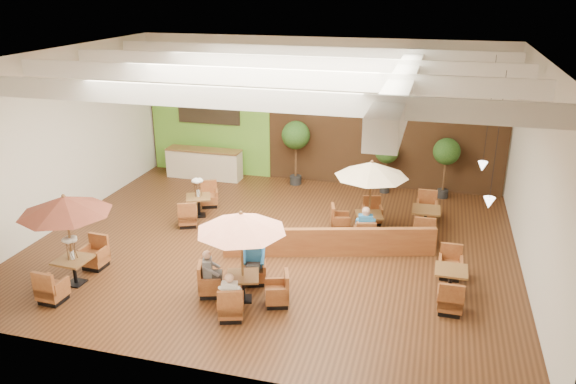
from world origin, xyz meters
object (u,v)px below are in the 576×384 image
(service_counter, at_px, (204,164))
(table_5, at_px, (425,220))
(table_2, at_px, (369,181))
(diner_2, at_px, (210,268))
(table_4, at_px, (450,282))
(diner_3, at_px, (365,223))
(table_1, at_px, (242,240))
(topiary_1, at_px, (387,154))
(topiary_2, at_px, (446,154))
(diner_4, at_px, (365,224))
(booth_divider, at_px, (330,242))
(diner_1, at_px, (254,256))
(topiary_0, at_px, (296,138))
(table_0, at_px, (66,217))
(table_3, at_px, (199,202))
(diner_0, at_px, (230,291))

(service_counter, bearing_deg, table_5, -18.92)
(table_2, distance_m, diner_2, 5.74)
(table_4, bearing_deg, diner_3, 139.46)
(table_1, relative_size, diner_3, 2.91)
(topiary_1, relative_size, topiary_2, 0.90)
(table_4, height_order, diner_3, diner_3)
(diner_4, bearing_deg, diner_2, -146.69)
(booth_divider, distance_m, table_1, 3.53)
(table_1, height_order, diner_2, table_1)
(table_5, height_order, topiary_2, topiary_2)
(table_5, height_order, diner_3, diner_3)
(topiary_1, relative_size, diner_2, 2.60)
(topiary_2, distance_m, diner_1, 9.03)
(topiary_0, distance_m, diner_3, 5.97)
(topiary_1, height_order, topiary_2, topiary_2)
(diner_3, height_order, diner_4, diner_3)
(table_0, bearing_deg, table_4, 14.92)
(table_3, relative_size, diner_0, 3.38)
(booth_divider, relative_size, diner_4, 8.00)
(topiary_2, bearing_deg, booth_divider, -118.56)
(service_counter, height_order, diner_3, diner_3)
(service_counter, height_order, table_2, table_2)
(service_counter, relative_size, diner_0, 4.02)
(diner_0, relative_size, diner_2, 0.97)
(table_0, bearing_deg, diner_1, 18.46)
(diner_2, xyz_separation_m, diner_4, (3.34, 3.72, -0.00))
(table_3, bearing_deg, diner_1, -73.70)
(topiary_1, bearing_deg, table_4, -71.34)
(booth_divider, bearing_deg, table_2, 47.72)
(table_3, bearing_deg, table_1, -79.38)
(table_3, bearing_deg, service_counter, 86.34)
(service_counter, xyz_separation_m, topiary_1, (7.14, 0.20, 0.91))
(table_4, height_order, topiary_0, topiary_0)
(topiary_1, bearing_deg, table_5, -63.53)
(topiary_0, xyz_separation_m, diner_4, (3.34, -4.83, -1.11))
(diner_0, bearing_deg, table_1, 76.95)
(table_1, distance_m, table_3, 5.76)
(booth_divider, xyz_separation_m, table_4, (3.32, -1.29, -0.09))
(table_2, xyz_separation_m, table_5, (1.73, 0.76, -1.39))
(topiary_2, bearing_deg, table_2, -119.49)
(table_3, height_order, diner_1, table_3)
(topiary_1, xyz_separation_m, diner_2, (-3.43, -8.55, -0.75))
(service_counter, relative_size, table_3, 1.19)
(table_1, relative_size, table_5, 0.96)
(table_2, xyz_separation_m, diner_4, (0.06, -0.88, -1.01))
(table_0, distance_m, diner_2, 3.80)
(table_5, bearing_deg, topiary_2, 79.84)
(diner_0, bearing_deg, table_0, 160.82)
(table_1, xyz_separation_m, topiary_2, (4.65, 8.55, 0.02))
(table_4, distance_m, diner_4, 3.24)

